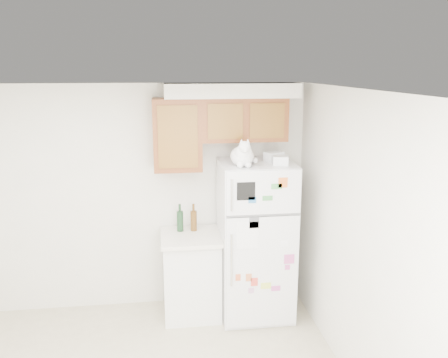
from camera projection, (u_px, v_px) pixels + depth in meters
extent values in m
cube|color=beige|center=(132.00, 199.00, 5.20)|extent=(3.80, 0.04, 2.50)
cube|color=beige|center=(378.00, 262.00, 3.53)|extent=(0.04, 4.00, 2.50)
cube|color=white|center=(107.00, 94.00, 2.98)|extent=(3.80, 4.00, 0.04)
cube|color=brown|center=(243.00, 119.00, 4.99)|extent=(0.90, 0.33, 0.45)
cube|color=brown|center=(177.00, 135.00, 4.93)|extent=(0.50, 0.33, 0.75)
cube|color=silver|center=(232.00, 90.00, 4.91)|extent=(1.40, 0.37, 0.15)
cube|color=silver|center=(255.00, 240.00, 5.10)|extent=(0.76, 0.72, 1.70)
cube|color=silver|center=(264.00, 193.00, 4.59)|extent=(0.74, 0.03, 0.44)
cube|color=silver|center=(262.00, 273.00, 4.79)|extent=(0.74, 0.03, 1.19)
cube|color=#59595B|center=(263.00, 215.00, 4.65)|extent=(0.74, 0.03, 0.02)
cylinder|color=silver|center=(232.00, 195.00, 4.52)|extent=(0.02, 0.02, 0.32)
cylinder|color=silver|center=(232.00, 260.00, 4.68)|extent=(0.02, 0.02, 0.55)
cube|color=black|center=(246.00, 191.00, 4.55)|extent=(0.18, 0.00, 0.18)
cube|color=white|center=(248.00, 235.00, 4.66)|extent=(0.22, 0.00, 0.28)
cube|color=#DF4437|center=(254.00, 282.00, 4.78)|extent=(0.07, 0.00, 0.09)
cube|color=#D0DF4F|center=(266.00, 286.00, 4.81)|extent=(0.11, 0.00, 0.07)
cube|color=#CF7040|center=(249.00, 278.00, 4.76)|extent=(0.06, 0.00, 0.08)
cube|color=#C34EA0|center=(276.00, 288.00, 4.83)|extent=(0.09, 0.00, 0.05)
cube|color=orange|center=(283.00, 183.00, 4.58)|extent=(0.09, 0.00, 0.10)
cube|color=#C54E94|center=(289.00, 259.00, 4.78)|extent=(0.11, 0.00, 0.10)
cube|color=#3E8A42|center=(268.00, 198.00, 4.59)|extent=(0.10, 0.00, 0.05)
cube|color=#D76135|center=(238.00, 277.00, 4.75)|extent=(0.05, 0.00, 0.07)
cube|color=#515257|center=(254.00, 223.00, 4.63)|extent=(0.10, 0.00, 0.11)
cube|color=#2969A4|center=(252.00, 200.00, 4.58)|extent=(0.08, 0.00, 0.06)
cube|color=white|center=(285.00, 244.00, 4.73)|extent=(0.08, 0.00, 0.06)
cube|color=#BA85AE|center=(251.00, 291.00, 4.80)|extent=(0.06, 0.00, 0.06)
cube|color=#45984A|center=(277.00, 186.00, 4.58)|extent=(0.11, 0.00, 0.05)
cube|color=#BD4B92|center=(287.00, 267.00, 4.79)|extent=(0.05, 0.00, 0.05)
cube|color=white|center=(192.00, 276.00, 5.16)|extent=(0.60, 0.60, 0.88)
cube|color=white|center=(191.00, 237.00, 5.04)|extent=(0.64, 0.64, 0.04)
ellipsoid|color=white|center=(242.00, 156.00, 4.73)|extent=(0.23, 0.31, 0.20)
ellipsoid|color=white|center=(244.00, 153.00, 4.63)|extent=(0.17, 0.14, 0.19)
sphere|color=white|center=(245.00, 147.00, 4.57)|extent=(0.12, 0.12, 0.12)
cone|color=white|center=(241.00, 141.00, 4.55)|extent=(0.04, 0.04, 0.04)
cone|color=white|center=(248.00, 141.00, 4.56)|extent=(0.04, 0.04, 0.04)
cone|color=#D88C8C|center=(242.00, 142.00, 4.55)|extent=(0.02, 0.02, 0.03)
cone|color=#D88C8C|center=(248.00, 142.00, 4.56)|extent=(0.02, 0.02, 0.03)
sphere|color=white|center=(245.00, 150.00, 4.53)|extent=(0.05, 0.05, 0.05)
sphere|color=white|center=(240.00, 165.00, 4.62)|extent=(0.06, 0.06, 0.06)
sphere|color=white|center=(248.00, 165.00, 4.63)|extent=(0.06, 0.06, 0.06)
cylinder|color=white|center=(250.00, 160.00, 4.86)|extent=(0.14, 0.20, 0.07)
cube|color=white|center=(274.00, 157.00, 4.94)|extent=(0.22, 0.19, 0.10)
cube|color=white|center=(281.00, 161.00, 4.76)|extent=(0.17, 0.14, 0.09)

